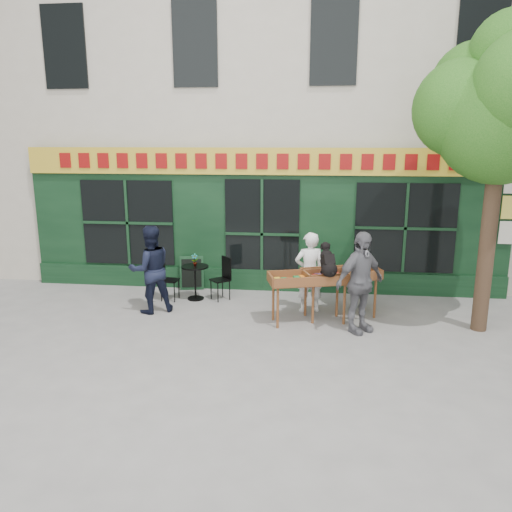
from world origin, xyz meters
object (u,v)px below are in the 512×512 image
object	(u,v)px
man_right	(360,283)
woman	(309,272)
book_cart_right	(341,277)
dog	(328,259)
man_left	(150,269)
bistro_table	(195,276)
book_cart_center	(309,282)

from	to	relation	value
man_right	woman	bearing A→B (deg)	91.85
book_cart_right	man_right	world-z (taller)	man_right
woman	dog	bearing A→B (deg)	100.75
dog	man_left	world-z (taller)	man_left
man_right	bistro_table	size ratio (longest dim) A/B	2.48
woman	book_cart_right	size ratio (longest dim) A/B	1.03
book_cart_right	bistro_table	xyz separation A→B (m)	(-3.13, 0.76, -0.28)
man_left	dog	bearing A→B (deg)	143.68
book_cart_center	woman	world-z (taller)	woman
book_cart_center	man_right	distance (m)	1.00
woman	man_right	size ratio (longest dim) A/B	0.88
book_cart_right	bistro_table	distance (m)	3.24
dog	book_cart_right	distance (m)	0.69
book_cart_center	book_cart_right	distance (m)	0.73
book_cart_center	book_cart_right	xyz separation A→B (m)	(0.62, 0.38, 0.00)
woman	book_cart_right	distance (m)	0.68
woman	bistro_table	bearing A→B (deg)	-26.83
dog	man_left	bearing A→B (deg)	159.55
woman	man_left	world-z (taller)	man_left
book_cart_right	man_right	distance (m)	0.82
book_cart_center	man_left	xyz separation A→B (m)	(-3.21, 0.24, 0.08)
woman	man_left	bearing A→B (deg)	-8.51
book_cart_right	man_right	bearing A→B (deg)	-88.44
book_cart_center	man_left	size ratio (longest dim) A/B	0.89
bistro_table	dog	bearing A→B (deg)	-22.58
man_right	man_left	bearing A→B (deg)	131.35
woman	bistro_table	xyz separation A→B (m)	(-2.51, 0.49, -0.29)
book_cart_center	book_cart_right	size ratio (longest dim) A/B	0.99
book_cart_center	man_left	distance (m)	3.22
dog	bistro_table	size ratio (longest dim) A/B	0.79
woman	man_right	distance (m)	1.38
woman	man_left	distance (m)	3.24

